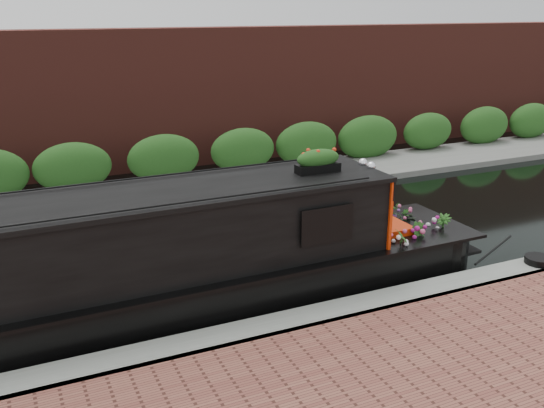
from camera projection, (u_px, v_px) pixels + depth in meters
name	position (u px, v px, depth m)	size (l,w,h in m)	color
ground	(233.00, 252.00, 11.87)	(80.00, 80.00, 0.00)	black
near_bank_coping	(312.00, 330.00, 9.02)	(40.00, 0.60, 0.50)	gray
far_bank_path	(174.00, 194.00, 15.50)	(40.00, 2.40, 0.34)	slate
far_hedge	(165.00, 185.00, 16.28)	(40.00, 1.10, 2.80)	#24531B
far_brick_wall	(146.00, 167.00, 18.09)	(40.00, 1.00, 8.00)	#5B261E
narrowboat	(155.00, 269.00, 9.25)	(10.95, 2.03, 2.58)	black
rope_fender	(456.00, 246.00, 11.77)	(0.31, 0.31, 0.31)	brown
coiled_mooring_rope	(539.00, 260.00, 10.72)	(0.49, 0.49, 0.12)	black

